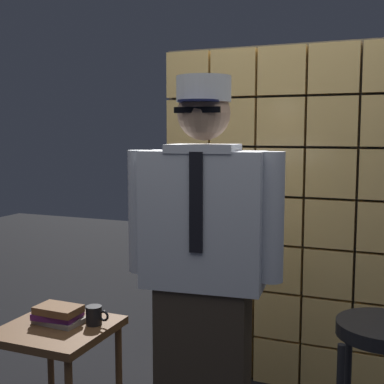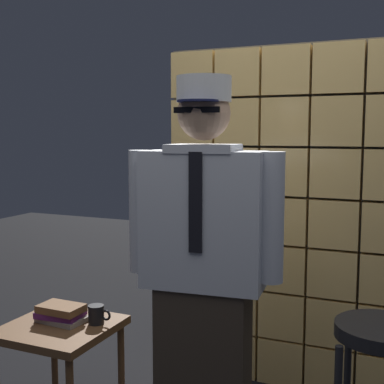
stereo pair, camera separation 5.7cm
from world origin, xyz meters
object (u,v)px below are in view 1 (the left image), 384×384
(standing_person, at_px, (203,271))
(bar_stool, at_px, (382,379))
(book_stack, at_px, (58,314))
(coffee_mug, at_px, (94,315))
(side_table, at_px, (58,340))

(standing_person, height_order, bar_stool, standing_person)
(book_stack, xyz_separation_m, coffee_mug, (0.18, 0.05, 0.00))
(standing_person, bearing_deg, book_stack, 171.08)
(book_stack, bearing_deg, bar_stool, -6.33)
(bar_stool, xyz_separation_m, side_table, (-1.53, 0.14, -0.14))
(side_table, relative_size, book_stack, 2.17)
(standing_person, distance_m, coffee_mug, 0.70)
(bar_stool, relative_size, side_table, 1.52)
(standing_person, xyz_separation_m, book_stack, (-0.80, 0.04, -0.32))
(bar_stool, bearing_deg, coffee_mug, 170.80)
(bar_stool, relative_size, coffee_mug, 6.54)
(bar_stool, bearing_deg, book_stack, 173.67)
(bar_stool, xyz_separation_m, coffee_mug, (-1.37, 0.22, -0.02))
(coffee_mug, bearing_deg, side_table, -152.67)
(standing_person, xyz_separation_m, bar_stool, (0.75, -0.13, -0.30))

